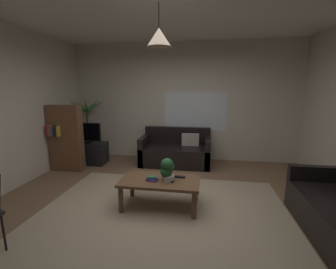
{
  "coord_description": "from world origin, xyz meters",
  "views": [
    {
      "loc": [
        0.55,
        -3.09,
        1.74
      ],
      "look_at": [
        0.0,
        0.3,
        1.05
      ],
      "focal_mm": 24.74,
      "sensor_mm": 36.0,
      "label": 1
    }
  ],
  "objects_px": {
    "couch_under_window": "(176,152)",
    "tv_stand": "(87,153)",
    "potted_palm_corner": "(88,130)",
    "pendant_lamp": "(159,37)",
    "remote_on_table_0": "(168,181)",
    "book_on_table_1": "(152,178)",
    "remote_on_table_1": "(180,177)",
    "book_on_table_0": "(152,180)",
    "tv": "(85,133)",
    "bookshelf_corner": "(65,138)",
    "book_on_table_2": "(152,177)",
    "coffee_table": "(160,184)",
    "potted_plant_on_table": "(167,169)"
  },
  "relations": [
    {
      "from": "tv_stand",
      "to": "pendant_lamp",
      "type": "distance_m",
      "value": 3.47
    },
    {
      "from": "remote_on_table_0",
      "to": "potted_palm_corner",
      "type": "bearing_deg",
      "value": 51.58
    },
    {
      "from": "potted_plant_on_table",
      "to": "remote_on_table_0",
      "type": "bearing_deg",
      "value": -60.98
    },
    {
      "from": "potted_palm_corner",
      "to": "remote_on_table_1",
      "type": "bearing_deg",
      "value": -39.13
    },
    {
      "from": "couch_under_window",
      "to": "potted_plant_on_table",
      "type": "bearing_deg",
      "value": -86.3
    },
    {
      "from": "remote_on_table_0",
      "to": "pendant_lamp",
      "type": "height_order",
      "value": "pendant_lamp"
    },
    {
      "from": "book_on_table_0",
      "to": "tv",
      "type": "xyz_separation_m",
      "value": [
        -1.99,
        1.79,
        0.3
      ]
    },
    {
      "from": "tv_stand",
      "to": "book_on_table_1",
      "type": "bearing_deg",
      "value": -42.43
    },
    {
      "from": "coffee_table",
      "to": "book_on_table_1",
      "type": "bearing_deg",
      "value": -152.84
    },
    {
      "from": "book_on_table_1",
      "to": "book_on_table_2",
      "type": "relative_size",
      "value": 1.3
    },
    {
      "from": "bookshelf_corner",
      "to": "remote_on_table_0",
      "type": "bearing_deg",
      "value": -28.48
    },
    {
      "from": "book_on_table_0",
      "to": "tv",
      "type": "distance_m",
      "value": 2.69
    },
    {
      "from": "tv_stand",
      "to": "tv",
      "type": "bearing_deg",
      "value": -90.0
    },
    {
      "from": "book_on_table_2",
      "to": "book_on_table_0",
      "type": "bearing_deg",
      "value": -11.88
    },
    {
      "from": "book_on_table_0",
      "to": "couch_under_window",
      "type": "bearing_deg",
      "value": 87.8
    },
    {
      "from": "coffee_table",
      "to": "remote_on_table_1",
      "type": "xyz_separation_m",
      "value": [
        0.28,
        0.12,
        0.08
      ]
    },
    {
      "from": "couch_under_window",
      "to": "tv",
      "type": "xyz_separation_m",
      "value": [
        -2.07,
        -0.29,
        0.46
      ]
    },
    {
      "from": "tv_stand",
      "to": "pendant_lamp",
      "type": "xyz_separation_m",
      "value": [
        2.09,
        -1.75,
        2.14
      ]
    },
    {
      "from": "book_on_table_2",
      "to": "potted_palm_corner",
      "type": "height_order",
      "value": "potted_palm_corner"
    },
    {
      "from": "potted_palm_corner",
      "to": "pendant_lamp",
      "type": "bearing_deg",
      "value": -44.03
    },
    {
      "from": "book_on_table_1",
      "to": "pendant_lamp",
      "type": "distance_m",
      "value": 1.93
    },
    {
      "from": "book_on_table_0",
      "to": "book_on_table_2",
      "type": "relative_size",
      "value": 1.31
    },
    {
      "from": "couch_under_window",
      "to": "bookshelf_corner",
      "type": "relative_size",
      "value": 1.13
    },
    {
      "from": "potted_palm_corner",
      "to": "pendant_lamp",
      "type": "distance_m",
      "value": 3.59
    },
    {
      "from": "book_on_table_0",
      "to": "tv_stand",
      "type": "relative_size",
      "value": 0.18
    },
    {
      "from": "coffee_table",
      "to": "potted_palm_corner",
      "type": "bearing_deg",
      "value": 135.97
    },
    {
      "from": "book_on_table_1",
      "to": "remote_on_table_0",
      "type": "height_order",
      "value": "book_on_table_1"
    },
    {
      "from": "book_on_table_1",
      "to": "remote_on_table_1",
      "type": "bearing_deg",
      "value": 24.31
    },
    {
      "from": "couch_under_window",
      "to": "tv_stand",
      "type": "relative_size",
      "value": 1.75
    },
    {
      "from": "bookshelf_corner",
      "to": "potted_plant_on_table",
      "type": "bearing_deg",
      "value": -27.94
    },
    {
      "from": "book_on_table_1",
      "to": "remote_on_table_1",
      "type": "height_order",
      "value": "book_on_table_1"
    },
    {
      "from": "remote_on_table_1",
      "to": "tv",
      "type": "distance_m",
      "value": 2.88
    },
    {
      "from": "potted_palm_corner",
      "to": "book_on_table_1",
      "type": "bearing_deg",
      "value": -46.2
    },
    {
      "from": "book_on_table_2",
      "to": "remote_on_table_1",
      "type": "height_order",
      "value": "book_on_table_2"
    },
    {
      "from": "coffee_table",
      "to": "potted_plant_on_table",
      "type": "bearing_deg",
      "value": -14.45
    },
    {
      "from": "tv_stand",
      "to": "tv",
      "type": "distance_m",
      "value": 0.49
    },
    {
      "from": "remote_on_table_1",
      "to": "bookshelf_corner",
      "type": "relative_size",
      "value": 0.11
    },
    {
      "from": "book_on_table_0",
      "to": "book_on_table_1",
      "type": "height_order",
      "value": "book_on_table_1"
    },
    {
      "from": "couch_under_window",
      "to": "coffee_table",
      "type": "height_order",
      "value": "couch_under_window"
    },
    {
      "from": "book_on_table_2",
      "to": "coffee_table",
      "type": "bearing_deg",
      "value": 28.68
    },
    {
      "from": "potted_plant_on_table",
      "to": "tv_stand",
      "type": "relative_size",
      "value": 0.38
    },
    {
      "from": "book_on_table_1",
      "to": "tv_stand",
      "type": "distance_m",
      "value": 2.69
    },
    {
      "from": "book_on_table_0",
      "to": "coffee_table",
      "type": "bearing_deg",
      "value": 30.24
    },
    {
      "from": "book_on_table_1",
      "to": "tv",
      "type": "bearing_deg",
      "value": 137.91
    },
    {
      "from": "remote_on_table_1",
      "to": "potted_palm_corner",
      "type": "height_order",
      "value": "potted_palm_corner"
    },
    {
      "from": "book_on_table_1",
      "to": "remote_on_table_0",
      "type": "distance_m",
      "value": 0.25
    },
    {
      "from": "coffee_table",
      "to": "book_on_table_0",
      "type": "xyz_separation_m",
      "value": [
        -0.1,
        -0.06,
        0.08
      ]
    },
    {
      "from": "remote_on_table_0",
      "to": "tv_stand",
      "type": "xyz_separation_m",
      "value": [
        -2.23,
        1.82,
        -0.19
      ]
    },
    {
      "from": "book_on_table_0",
      "to": "pendant_lamp",
      "type": "height_order",
      "value": "pendant_lamp"
    },
    {
      "from": "remote_on_table_1",
      "to": "remote_on_table_0",
      "type": "bearing_deg",
      "value": 147.47
    }
  ]
}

